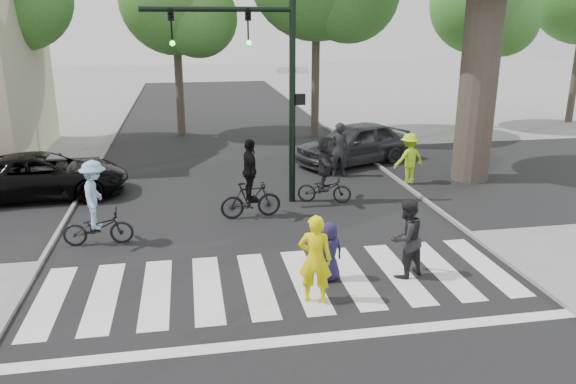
% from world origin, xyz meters
% --- Properties ---
extents(ground, '(120.00, 120.00, 0.00)m').
position_xyz_m(ground, '(0.00, 0.00, 0.00)').
color(ground, gray).
rests_on(ground, ground).
extents(road_stem, '(10.00, 70.00, 0.01)m').
position_xyz_m(road_stem, '(0.00, 5.00, 0.01)').
color(road_stem, black).
rests_on(road_stem, ground).
extents(road_cross, '(70.00, 10.00, 0.01)m').
position_xyz_m(road_cross, '(0.00, 8.00, 0.01)').
color(road_cross, black).
rests_on(road_cross, ground).
extents(curb_left, '(0.10, 70.00, 0.10)m').
position_xyz_m(curb_left, '(-5.05, 5.00, 0.05)').
color(curb_left, gray).
rests_on(curb_left, ground).
extents(curb_right, '(0.10, 70.00, 0.10)m').
position_xyz_m(curb_right, '(5.05, 5.00, 0.05)').
color(curb_right, gray).
rests_on(curb_right, ground).
extents(crosswalk, '(10.00, 3.85, 0.01)m').
position_xyz_m(crosswalk, '(0.00, 0.66, 0.01)').
color(crosswalk, silver).
rests_on(crosswalk, ground).
extents(traffic_signal, '(4.45, 0.29, 6.00)m').
position_xyz_m(traffic_signal, '(0.35, 6.20, 3.90)').
color(traffic_signal, black).
rests_on(traffic_signal, ground).
extents(bg_tree_2, '(5.04, 4.80, 8.40)m').
position_xyz_m(bg_tree_2, '(-1.76, 16.62, 5.78)').
color(bg_tree_2, brown).
rests_on(bg_tree_2, ground).
extents(bg_tree_4, '(4.83, 4.60, 8.15)m').
position_xyz_m(bg_tree_4, '(12.23, 16.12, 5.64)').
color(bg_tree_4, brown).
rests_on(bg_tree_4, ground).
extents(pedestrian_woman, '(0.73, 0.59, 1.74)m').
position_xyz_m(pedestrian_woman, '(0.49, 0.10, 0.87)').
color(pedestrian_woman, '#EEE307').
rests_on(pedestrian_woman, ground).
extents(pedestrian_child, '(0.69, 0.53, 1.26)m').
position_xyz_m(pedestrian_child, '(0.98, 0.94, 0.63)').
color(pedestrian_child, '#1E193F').
rests_on(pedestrian_child, ground).
extents(pedestrian_adult, '(1.01, 0.92, 1.69)m').
position_xyz_m(pedestrian_adult, '(2.57, 0.85, 0.85)').
color(pedestrian_adult, black).
rests_on(pedestrian_adult, ground).
extents(cyclist_left, '(1.62, 1.05, 2.05)m').
position_xyz_m(cyclist_left, '(-3.94, 3.78, 0.89)').
color(cyclist_left, black).
rests_on(cyclist_left, ground).
extents(cyclist_mid, '(1.69, 1.04, 2.16)m').
position_xyz_m(cyclist_mid, '(-0.15, 5.05, 0.89)').
color(cyclist_mid, black).
rests_on(cyclist_mid, ground).
extents(cyclist_right, '(1.65, 1.53, 1.98)m').
position_xyz_m(cyclist_right, '(2.12, 5.97, 0.88)').
color(cyclist_right, black).
rests_on(cyclist_right, ground).
extents(car_suv, '(4.94, 2.47, 1.35)m').
position_xyz_m(car_suv, '(-6.03, 7.95, 0.67)').
color(car_suv, black).
rests_on(car_suv, ground).
extents(car_grey, '(4.91, 3.47, 1.55)m').
position_xyz_m(car_grey, '(4.30, 10.25, 0.78)').
color(car_grey, '#313337').
rests_on(car_grey, ground).
extents(bystander_hivis, '(1.19, 0.85, 1.67)m').
position_xyz_m(bystander_hivis, '(5.29, 7.42, 0.83)').
color(bystander_hivis, '#B5E519').
rests_on(bystander_hivis, ground).
extents(bystander_dark, '(0.73, 0.53, 1.87)m').
position_xyz_m(bystander_dark, '(3.27, 8.64, 0.93)').
color(bystander_dark, black).
rests_on(bystander_dark, ground).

